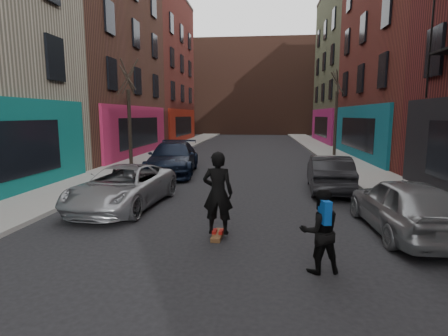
% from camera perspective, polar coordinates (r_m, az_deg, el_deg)
% --- Properties ---
extents(sidewalk_left, '(2.50, 84.00, 0.13)m').
position_cam_1_polar(sidewalk_left, '(31.90, -7.31, 3.50)').
color(sidewalk_left, gray).
rests_on(sidewalk_left, ground).
extents(sidewalk_right, '(2.50, 84.00, 0.13)m').
position_cam_1_polar(sidewalk_right, '(31.48, 15.46, 3.19)').
color(sidewalk_right, gray).
rests_on(sidewalk_right, ground).
extents(building_far, '(40.00, 10.00, 14.00)m').
position_cam_1_polar(building_far, '(57.08, 5.04, 12.75)').
color(building_far, '#47281E').
rests_on(building_far, ground).
extents(tree_left_far, '(2.00, 2.00, 6.50)m').
position_cam_1_polar(tree_left_far, '(20.28, -15.26, 9.73)').
color(tree_left_far, black).
rests_on(tree_left_far, sidewalk_left).
extents(tree_right_far, '(2.00, 2.00, 6.80)m').
position_cam_1_polar(tree_right_far, '(25.45, 17.87, 9.68)').
color(tree_right_far, black).
rests_on(tree_right_far, sidewalk_right).
extents(parked_left_far, '(2.53, 4.86, 1.31)m').
position_cam_1_polar(parked_left_far, '(11.46, -16.10, -2.95)').
color(parked_left_far, '#93959B').
rests_on(parked_left_far, ground).
extents(parked_left_end, '(2.74, 5.60, 1.57)m').
position_cam_1_polar(parked_left_end, '(17.36, -8.33, 1.59)').
color(parked_left_end, black).
rests_on(parked_left_end, ground).
extents(parked_right_far, '(1.80, 4.19, 1.41)m').
position_cam_1_polar(parked_right_far, '(9.62, 27.39, -5.47)').
color(parked_right_far, gray).
rests_on(parked_right_far, ground).
extents(parked_right_end, '(1.76, 4.24, 1.36)m').
position_cam_1_polar(parked_right_end, '(13.97, 16.76, -0.82)').
color(parked_right_end, black).
rests_on(parked_right_end, ground).
extents(skateboard, '(0.26, 0.81, 0.10)m').
position_cam_1_polar(skateboard, '(8.49, -1.00, -10.90)').
color(skateboard, brown).
rests_on(skateboard, ground).
extents(skateboarder, '(0.74, 0.50, 1.96)m').
position_cam_1_polar(skateboarder, '(8.20, -1.02, -4.09)').
color(skateboarder, black).
rests_on(skateboarder, skateboard).
extents(pedestrian, '(0.88, 0.75, 1.56)m').
position_cam_1_polar(pedestrian, '(6.73, 15.39, -9.84)').
color(pedestrian, black).
rests_on(pedestrian, ground).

